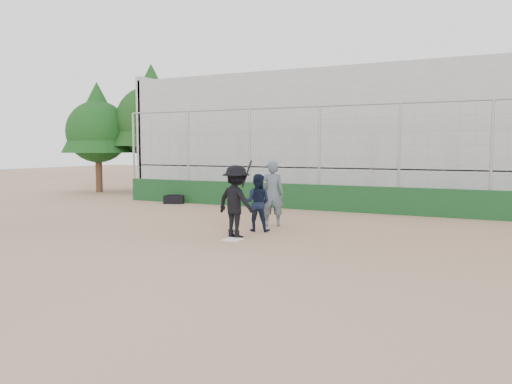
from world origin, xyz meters
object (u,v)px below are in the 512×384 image
at_px(batter_at_plate, 236,201).
at_px(equipment_bag, 174,200).
at_px(umpire, 272,197).
at_px(catcher_crouched, 257,212).

relative_size(batter_at_plate, equipment_bag, 2.25).
bearing_deg(equipment_bag, umpire, -31.28).
bearing_deg(batter_at_plate, umpire, 87.79).
distance_m(batter_at_plate, equipment_bag, 8.79).
height_order(catcher_crouched, umpire, umpire).
bearing_deg(equipment_bag, catcher_crouched, -37.72).
bearing_deg(umpire, batter_at_plate, 65.55).
distance_m(catcher_crouched, equipment_bag, 8.09).
height_order(batter_at_plate, umpire, batter_at_plate).
relative_size(catcher_crouched, equipment_bag, 1.22).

